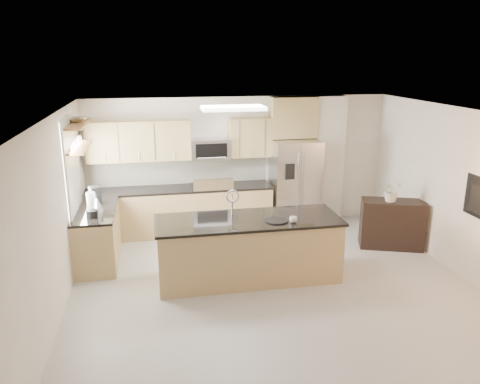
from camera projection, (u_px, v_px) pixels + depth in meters
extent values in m
plane|color=#AFADA6|center=(281.00, 300.00, 6.69)|extent=(6.50, 6.50, 0.00)
cube|color=white|center=(286.00, 117.00, 5.96)|extent=(6.00, 6.50, 0.02)
cube|color=beige|center=(239.00, 162.00, 9.39)|extent=(6.00, 0.02, 2.60)
cube|color=beige|center=(410.00, 362.00, 3.26)|extent=(6.00, 0.02, 2.60)
cube|color=beige|center=(49.00, 228.00, 5.79)|extent=(0.02, 6.50, 2.60)
cube|color=beige|center=(480.00, 201.00, 6.86)|extent=(0.02, 6.50, 2.60)
cube|color=tan|center=(180.00, 211.00, 9.11)|extent=(3.55, 0.65, 0.88)
cube|color=black|center=(179.00, 189.00, 8.98)|extent=(3.55, 0.66, 0.04)
cube|color=white|center=(178.00, 171.00, 9.20)|extent=(3.55, 0.02, 0.52)
cube|color=tan|center=(98.00, 237.00, 7.84)|extent=(0.65, 1.50, 0.88)
cube|color=black|center=(95.00, 211.00, 7.71)|extent=(0.66, 1.50, 0.04)
cube|color=black|center=(212.00, 209.00, 9.22)|extent=(0.76, 0.64, 0.90)
cube|color=black|center=(212.00, 186.00, 9.09)|extent=(0.76, 0.62, 0.03)
cube|color=silver|center=(214.00, 185.00, 8.77)|extent=(0.76, 0.04, 0.22)
cube|color=tan|center=(139.00, 141.00, 8.74)|extent=(1.92, 0.33, 0.75)
cube|color=tan|center=(250.00, 137.00, 9.12)|extent=(0.82, 0.33, 0.75)
cube|color=silver|center=(210.00, 149.00, 9.00)|extent=(0.76, 0.40, 0.40)
cube|color=black|center=(212.00, 151.00, 8.82)|extent=(0.60, 0.02, 0.28)
cube|color=silver|center=(294.00, 184.00, 9.34)|extent=(0.92, 0.75, 1.78)
cube|color=gray|center=(300.00, 189.00, 8.98)|extent=(0.02, 0.01, 1.69)
cube|color=black|center=(290.00, 172.00, 8.83)|extent=(0.18, 0.03, 0.30)
cube|color=beige|center=(327.00, 160.00, 9.58)|extent=(0.60, 0.30, 2.60)
cube|color=white|center=(71.00, 167.00, 7.44)|extent=(0.03, 1.05, 1.55)
cube|color=silver|center=(72.00, 167.00, 7.44)|extent=(0.03, 1.15, 1.65)
cube|color=brown|center=(79.00, 147.00, 7.48)|extent=(0.30, 1.20, 0.04)
cube|color=brown|center=(77.00, 124.00, 7.37)|extent=(0.30, 1.20, 0.04)
cube|color=white|center=(233.00, 108.00, 7.41)|extent=(1.00, 0.50, 0.06)
cube|color=tan|center=(248.00, 250.00, 7.24)|extent=(2.76, 0.96, 0.93)
cube|color=black|center=(248.00, 220.00, 7.11)|extent=(2.82, 1.02, 0.04)
cube|color=black|center=(235.00, 222.00, 7.07)|extent=(0.58, 0.42, 0.01)
cylinder|color=silver|center=(232.00, 204.00, 7.24)|extent=(0.03, 0.03, 0.34)
torus|color=silver|center=(233.00, 196.00, 7.13)|extent=(0.21, 0.03, 0.21)
cube|color=black|center=(392.00, 224.00, 8.43)|extent=(1.19, 0.80, 0.88)
imported|color=silver|center=(293.00, 220.00, 6.94)|extent=(0.15, 0.15, 0.09)
cylinder|color=black|center=(277.00, 221.00, 7.00)|extent=(0.41, 0.41, 0.02)
cylinder|color=black|center=(92.00, 214.00, 7.31)|extent=(0.18, 0.18, 0.12)
cylinder|color=silver|center=(91.00, 201.00, 7.25)|extent=(0.13, 0.13, 0.29)
cone|color=silver|center=(97.00, 204.00, 7.60)|extent=(0.21, 0.21, 0.23)
cylinder|color=black|center=(97.00, 197.00, 7.57)|extent=(0.04, 0.04, 0.04)
cube|color=black|center=(95.00, 195.00, 7.95)|extent=(0.22, 0.24, 0.31)
cylinder|color=silver|center=(95.00, 200.00, 7.92)|extent=(0.10, 0.10, 0.11)
imported|color=silver|center=(77.00, 119.00, 7.48)|extent=(0.41, 0.41, 0.10)
imported|color=beige|center=(392.00, 185.00, 8.19)|extent=(0.64, 0.58, 0.61)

